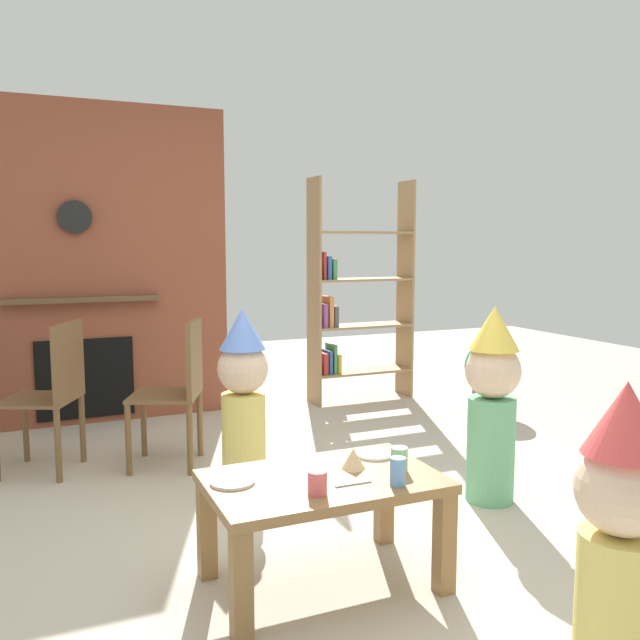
# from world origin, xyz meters

# --- Properties ---
(ground_plane) EXTENTS (12.00, 12.00, 0.00)m
(ground_plane) POSITION_xyz_m (0.00, 0.00, 0.00)
(ground_plane) COLOR #BCB29E
(brick_fireplace_feature) EXTENTS (2.20, 0.28, 2.40)m
(brick_fireplace_feature) POSITION_xyz_m (-0.86, 2.60, 1.19)
(brick_fireplace_feature) COLOR brown
(brick_fireplace_feature) RESTS_ON ground_plane
(bookshelf) EXTENTS (0.90, 0.28, 1.90)m
(bookshelf) POSITION_xyz_m (1.33, 2.40, 0.86)
(bookshelf) COLOR #9E7A51
(bookshelf) RESTS_ON ground_plane
(coffee_table) EXTENTS (0.91, 0.58, 0.45)m
(coffee_table) POSITION_xyz_m (-0.17, -0.37, 0.37)
(coffee_table) COLOR olive
(coffee_table) RESTS_ON ground_plane
(paper_cup_near_left) EXTENTS (0.06, 0.06, 0.11)m
(paper_cup_near_left) POSITION_xyz_m (0.05, -0.57, 0.50)
(paper_cup_near_left) COLOR #669EE0
(paper_cup_near_left) RESTS_ON coffee_table
(paper_cup_near_right) EXTENTS (0.07, 0.07, 0.09)m
(paper_cup_near_right) POSITION_xyz_m (-0.26, -0.53, 0.49)
(paper_cup_near_right) COLOR #E5666B
(paper_cup_near_right) RESTS_ON coffee_table
(paper_cup_center) EXTENTS (0.07, 0.07, 0.10)m
(paper_cup_center) POSITION_xyz_m (0.14, -0.43, 0.50)
(paper_cup_center) COLOR #8CD18C
(paper_cup_center) RESTS_ON coffee_table
(paper_plate_front) EXTENTS (0.17, 0.17, 0.01)m
(paper_plate_front) POSITION_xyz_m (0.14, -0.22, 0.45)
(paper_plate_front) COLOR white
(paper_plate_front) RESTS_ON coffee_table
(paper_plate_rear) EXTENTS (0.17, 0.17, 0.01)m
(paper_plate_rear) POSITION_xyz_m (-0.52, -0.30, 0.45)
(paper_plate_rear) COLOR white
(paper_plate_rear) RESTS_ON coffee_table
(birthday_cake_slice) EXTENTS (0.10, 0.10, 0.08)m
(birthday_cake_slice) POSITION_xyz_m (-0.02, -0.33, 0.49)
(birthday_cake_slice) COLOR #EAC68C
(birthday_cake_slice) RESTS_ON coffee_table
(table_fork) EXTENTS (0.15, 0.02, 0.01)m
(table_fork) POSITION_xyz_m (-0.10, -0.49, 0.45)
(table_fork) COLOR silver
(table_fork) RESTS_ON coffee_table
(child_with_cone_hat) EXTENTS (0.27, 0.27, 0.98)m
(child_with_cone_hat) POSITION_xyz_m (0.35, -1.34, 0.52)
(child_with_cone_hat) COLOR #E0CC66
(child_with_cone_hat) RESTS_ON ground_plane
(child_in_pink) EXTENTS (0.29, 0.29, 1.04)m
(child_in_pink) POSITION_xyz_m (0.99, 0.08, 0.55)
(child_in_pink) COLOR #66B27F
(child_in_pink) RESTS_ON ground_plane
(child_by_the_chairs) EXTENTS (0.28, 0.28, 1.01)m
(child_by_the_chairs) POSITION_xyz_m (-0.15, 0.76, 0.53)
(child_by_the_chairs) COLOR #E0CC66
(child_by_the_chairs) RESTS_ON ground_plane
(dining_chair_left) EXTENTS (0.53, 0.53, 0.90)m
(dining_chair_left) POSITION_xyz_m (-1.10, 1.47, 0.51)
(dining_chair_left) COLOR brown
(dining_chair_left) RESTS_ON ground_plane
(dining_chair_middle) EXTENTS (0.52, 0.52, 0.90)m
(dining_chair_middle) POSITION_xyz_m (-0.40, 1.29, 0.51)
(dining_chair_middle) COLOR brown
(dining_chair_middle) RESTS_ON ground_plane
(potted_plant_tall) EXTENTS (0.38, 0.38, 0.57)m
(potted_plant_tall) POSITION_xyz_m (2.14, 1.58, 0.32)
(potted_plant_tall) COLOR #9E5B42
(potted_plant_tall) RESTS_ON ground_plane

